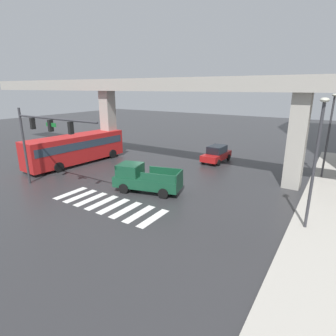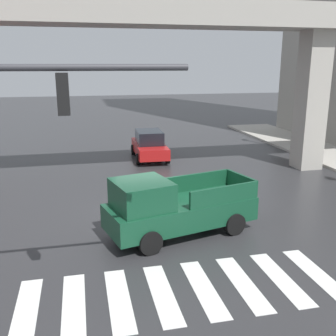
{
  "view_description": "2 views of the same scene",
  "coord_description": "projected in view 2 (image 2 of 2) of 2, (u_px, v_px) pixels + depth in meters",
  "views": [
    {
      "loc": [
        12.83,
        -17.69,
        7.71
      ],
      "look_at": [
        1.5,
        -0.04,
        1.53
      ],
      "focal_mm": 29.28,
      "sensor_mm": 36.0,
      "label": 1
    },
    {
      "loc": [
        -2.36,
        -13.98,
        5.67
      ],
      "look_at": [
        1.24,
        1.83,
        1.34
      ],
      "focal_mm": 41.79,
      "sensor_mm": 36.0,
      "label": 2
    }
  ],
  "objects": [
    {
      "name": "crosswalk_stripes",
      "position": [
        183.0,
        291.0,
        10.08
      ],
      "size": [
        8.25,
        2.8,
        0.01
      ],
      "color": "silver",
      "rests_on": "ground"
    },
    {
      "name": "sedan_red",
      "position": [
        149.0,
        145.0,
        23.99
      ],
      "size": [
        2.06,
        4.35,
        1.72
      ],
      "color": "red",
      "rests_on": "ground"
    },
    {
      "name": "elevated_overpass",
      "position": [
        126.0,
        24.0,
        18.07
      ],
      "size": [
        59.58,
        2.46,
        8.56
      ],
      "color": "#ADA89E",
      "rests_on": "ground"
    },
    {
      "name": "street_lamp_mid_block",
      "position": [
        305.0,
        82.0,
        24.88
      ],
      "size": [
        0.44,
        0.7,
        7.24
      ],
      "color": "#38383D",
      "rests_on": "ground"
    },
    {
      "name": "ground_plane",
      "position": [
        147.0,
        215.0,
        15.14
      ],
      "size": [
        120.0,
        120.0,
        0.0
      ],
      "primitive_type": "plane",
      "color": "#2D2D30"
    },
    {
      "name": "pickup_truck",
      "position": [
        173.0,
        208.0,
        13.14
      ],
      "size": [
        5.41,
        3.1,
        2.08
      ],
      "color": "#14472D",
      "rests_on": "ground"
    }
  ]
}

